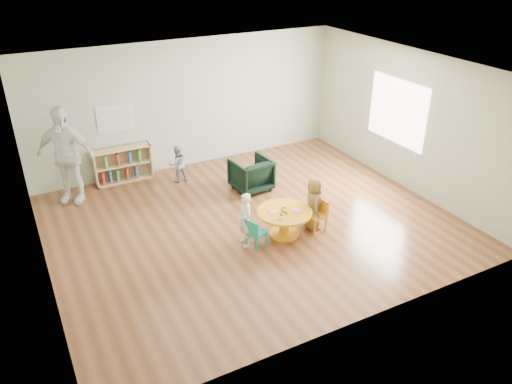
% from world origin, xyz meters
% --- Properties ---
extents(room, '(7.10, 7.00, 2.80)m').
position_xyz_m(room, '(0.01, 0.00, 1.89)').
color(room, brown).
rests_on(room, ground).
extents(activity_table, '(0.95, 0.95, 0.52)m').
position_xyz_m(activity_table, '(0.31, -0.63, 0.33)').
color(activity_table, orange).
rests_on(activity_table, ground).
extents(kid_chair_left, '(0.37, 0.37, 0.54)m').
position_xyz_m(kid_chair_left, '(-0.32, -0.74, 0.29)').
color(kid_chair_left, teal).
rests_on(kid_chair_left, ground).
extents(kid_chair_right, '(0.32, 0.32, 0.57)m').
position_xyz_m(kid_chair_right, '(0.95, -0.73, 0.30)').
color(kid_chair_right, orange).
rests_on(kid_chair_right, ground).
extents(bookshelf, '(1.20, 0.30, 0.75)m').
position_xyz_m(bookshelf, '(-1.61, 2.86, 0.37)').
color(bookshelf, tan).
rests_on(bookshelf, ground).
extents(alphabet_poster, '(0.74, 0.01, 0.54)m').
position_xyz_m(alphabet_poster, '(-1.60, 2.98, 1.35)').
color(alphabet_poster, white).
rests_on(alphabet_poster, ground).
extents(armchair, '(0.79, 0.80, 0.67)m').
position_xyz_m(armchair, '(0.61, 1.20, 0.34)').
color(armchair, black).
rests_on(armchair, ground).
extents(child_left, '(0.25, 0.36, 0.95)m').
position_xyz_m(child_left, '(-0.42, -0.58, 0.48)').
color(child_left, white).
rests_on(child_left, ground).
extents(child_right, '(0.47, 0.55, 0.96)m').
position_xyz_m(child_right, '(0.90, -0.64, 0.48)').
color(child_right, '#C69216').
rests_on(child_right, ground).
extents(toddler, '(0.40, 0.32, 0.80)m').
position_xyz_m(toddler, '(-0.59, 2.26, 0.40)').
color(toddler, '#1D2348').
rests_on(toddler, ground).
extents(adult_caretaker, '(1.20, 1.02, 1.93)m').
position_xyz_m(adult_caretaker, '(-2.73, 2.43, 0.97)').
color(adult_caretaker, white).
rests_on(adult_caretaker, ground).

